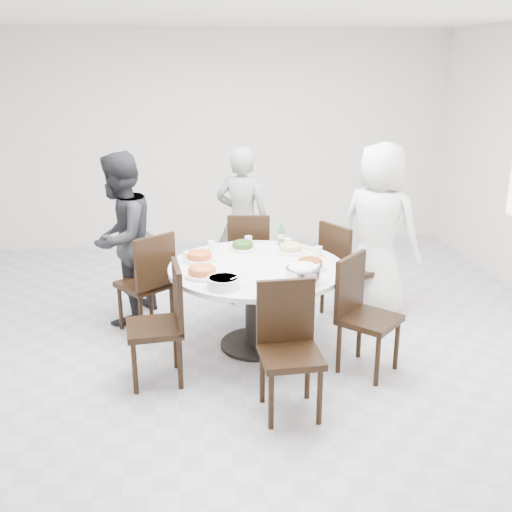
{
  "coord_description": "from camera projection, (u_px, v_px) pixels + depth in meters",
  "views": [
    {
      "loc": [
        -0.59,
        -4.94,
        2.42
      ],
      "look_at": [
        0.03,
        -0.14,
        0.82
      ],
      "focal_mm": 42.0,
      "sensor_mm": 36.0,
      "label": 1
    }
  ],
  "objects": [
    {
      "name": "diner_left",
      "position": [
        121.0,
        239.0,
        5.62
      ],
      "size": [
        0.87,
        0.97,
        1.63
      ],
      "primitive_type": "imported",
      "rotation": [
        0.0,
        0.0,
        4.31
      ],
      "color": "#212327",
      "rests_on": "floor"
    },
    {
      "name": "chair_nw",
      "position": [
        145.0,
        282.0,
        5.48
      ],
      "size": [
        0.59,
        0.59,
        0.95
      ],
      "primitive_type": "cube",
      "rotation": [
        0.0,
        0.0,
        3.79
      ],
      "color": "black",
      "rests_on": "floor"
    },
    {
      "name": "beverage_bottle",
      "position": [
        281.0,
        234.0,
        5.6
      ],
      "size": [
        0.06,
        0.06,
        0.21
      ],
      "primitive_type": "cylinder",
      "color": "#2F7540",
      "rests_on": "dining_table"
    },
    {
      "name": "wall_back",
      "position": [
        224.0,
        140.0,
        7.87
      ],
      "size": [
        6.0,
        0.01,
        2.8
      ],
      "primitive_type": "cube",
      "color": "white",
      "rests_on": "ground"
    },
    {
      "name": "dish_greens",
      "position": [
        243.0,
        247.0,
        5.48
      ],
      "size": [
        0.24,
        0.24,
        0.06
      ],
      "primitive_type": "cylinder",
      "color": "white",
      "rests_on": "dining_table"
    },
    {
      "name": "wall_front",
      "position": [
        347.0,
        348.0,
        2.22
      ],
      "size": [
        6.0,
        0.01,
        2.8
      ],
      "primitive_type": "cube",
      "color": "white",
      "rests_on": "ground"
    },
    {
      "name": "tea_cups",
      "position": [
        246.0,
        239.0,
        5.68
      ],
      "size": [
        0.07,
        0.07,
        0.08
      ],
      "primitive_type": "cylinder",
      "color": "white",
      "rests_on": "dining_table"
    },
    {
      "name": "chair_sw",
      "position": [
        154.0,
        325.0,
        4.59
      ],
      "size": [
        0.46,
        0.46,
        0.95
      ],
      "primitive_type": "cube",
      "rotation": [
        0.0,
        0.0,
        4.81
      ],
      "color": "black",
      "rests_on": "floor"
    },
    {
      "name": "dish_orange",
      "position": [
        200.0,
        257.0,
        5.19
      ],
      "size": [
        0.28,
        0.28,
        0.07
      ],
      "primitive_type": "cylinder",
      "color": "white",
      "rests_on": "dining_table"
    },
    {
      "name": "chopsticks",
      "position": [
        250.0,
        243.0,
        5.66
      ],
      "size": [
        0.24,
        0.04,
        0.01
      ],
      "primitive_type": null,
      "color": "tan",
      "rests_on": "dining_table"
    },
    {
      "name": "chair_ne",
      "position": [
        348.0,
        269.0,
        5.81
      ],
      "size": [
        0.57,
        0.57,
        0.95
      ],
      "primitive_type": "cube",
      "rotation": [
        0.0,
        0.0,
        2.06
      ],
      "color": "black",
      "rests_on": "floor"
    },
    {
      "name": "dish_pale",
      "position": [
        290.0,
        249.0,
        5.41
      ],
      "size": [
        0.27,
        0.27,
        0.07
      ],
      "primitive_type": "cylinder",
      "color": "white",
      "rests_on": "dining_table"
    },
    {
      "name": "floor",
      "position": [
        251.0,
        336.0,
        5.48
      ],
      "size": [
        6.0,
        6.0,
        0.01
      ],
      "primitive_type": "cube",
      "color": "#B8B7BD",
      "rests_on": "ground"
    },
    {
      "name": "dish_tofu",
      "position": [
        202.0,
        272.0,
        4.82
      ],
      "size": [
        0.29,
        0.29,
        0.08
      ],
      "primitive_type": "cylinder",
      "color": "white",
      "rests_on": "dining_table"
    },
    {
      "name": "diner_right",
      "position": [
        379.0,
        230.0,
        5.8
      ],
      "size": [
        0.97,
        0.96,
        1.69
      ],
      "primitive_type": "imported",
      "rotation": [
        0.0,
        0.0,
        2.39
      ],
      "color": "white",
      "rests_on": "floor"
    },
    {
      "name": "dining_table",
      "position": [
        257.0,
        306.0,
        5.19
      ],
      "size": [
        1.5,
        1.5,
        0.75
      ],
      "primitive_type": "cylinder",
      "color": "white",
      "rests_on": "floor"
    },
    {
      "name": "chair_se",
      "position": [
        370.0,
        317.0,
        4.74
      ],
      "size": [
        0.59,
        0.59,
        0.95
      ],
      "primitive_type": "cube",
      "rotation": [
        0.0,
        0.0,
        7.07
      ],
      "color": "black",
      "rests_on": "floor"
    },
    {
      "name": "chair_s",
      "position": [
        291.0,
        353.0,
        4.16
      ],
      "size": [
        0.44,
        0.44,
        0.95
      ],
      "primitive_type": "cube",
      "rotation": [
        0.0,
        0.0,
        6.32
      ],
      "color": "black",
      "rests_on": "floor"
    },
    {
      "name": "soup_bowl",
      "position": [
        224.0,
        282.0,
        4.58
      ],
      "size": [
        0.25,
        0.25,
        0.08
      ],
      "primitive_type": "cylinder",
      "color": "white",
      "rests_on": "dining_table"
    },
    {
      "name": "diner_middle",
      "position": [
        242.0,
        220.0,
        6.36
      ],
      "size": [
        0.67,
        0.57,
        1.57
      ],
      "primitive_type": "imported",
      "rotation": [
        0.0,
        0.0,
        2.75
      ],
      "color": "black",
      "rests_on": "floor"
    },
    {
      "name": "ceiling",
      "position": [
        250.0,
        7.0,
        4.6
      ],
      "size": [
        6.0,
        6.0,
        0.01
      ],
      "primitive_type": "cube",
      "color": "white",
      "rests_on": "ground"
    },
    {
      "name": "dish_redbrown",
      "position": [
        310.0,
        265.0,
        5.0
      ],
      "size": [
        0.27,
        0.27,
        0.07
      ],
      "primitive_type": "cylinder",
      "color": "white",
      "rests_on": "dining_table"
    },
    {
      "name": "chair_n",
      "position": [
        249.0,
        255.0,
        6.22
      ],
      "size": [
        0.47,
        0.47,
        0.95
      ],
      "primitive_type": "cube",
      "rotation": [
        0.0,
        0.0,
        3.01
      ],
      "color": "black",
      "rests_on": "floor"
    },
    {
      "name": "rice_bowl",
      "position": [
        303.0,
        275.0,
        4.67
      ],
      "size": [
        0.28,
        0.28,
        0.12
      ],
      "primitive_type": "cylinder",
      "color": "silver",
      "rests_on": "dining_table"
    }
  ]
}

